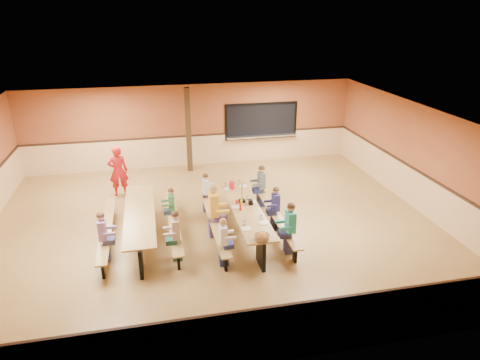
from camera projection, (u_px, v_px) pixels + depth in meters
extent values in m
plane|color=olive|center=(215.00, 226.00, 11.66)|extent=(12.00, 12.00, 0.00)
cube|color=brown|center=(192.00, 126.00, 15.62)|extent=(12.00, 0.04, 3.00)
cube|color=brown|center=(263.00, 291.00, 6.57)|extent=(12.00, 0.04, 3.00)
cube|color=brown|center=(420.00, 159.00, 12.26)|extent=(0.04, 10.00, 3.00)
cube|color=white|center=(212.00, 118.00, 10.53)|extent=(12.00, 10.00, 0.04)
cube|color=black|center=(261.00, 121.00, 16.08)|extent=(2.60, 0.06, 1.20)
cube|color=silver|center=(262.00, 136.00, 16.21)|extent=(2.70, 0.28, 0.06)
cube|color=#312110|center=(188.00, 130.00, 15.04)|extent=(0.18, 0.18, 3.00)
cube|color=olive|center=(246.00, 208.00, 11.01)|extent=(0.75, 3.60, 0.04)
cube|color=black|center=(261.00, 252.00, 9.75)|extent=(0.08, 0.60, 0.70)
cube|color=black|center=(234.00, 197.00, 12.55)|extent=(0.08, 0.60, 0.70)
cube|color=olive|center=(214.00, 222.00, 10.96)|extent=(0.26, 3.60, 0.04)
cube|color=black|center=(215.00, 229.00, 11.04)|extent=(0.06, 0.18, 0.41)
cube|color=olive|center=(276.00, 215.00, 11.28)|extent=(0.26, 3.60, 0.04)
cube|color=black|center=(276.00, 223.00, 11.37)|extent=(0.06, 0.18, 0.41)
cube|color=olive|center=(140.00, 213.00, 10.75)|extent=(0.75, 3.60, 0.04)
cube|color=black|center=(141.00, 259.00, 9.49)|extent=(0.08, 0.60, 0.70)
cube|color=black|center=(141.00, 201.00, 12.29)|extent=(0.08, 0.60, 0.70)
cube|color=olive|center=(107.00, 227.00, 10.70)|extent=(0.26, 3.60, 0.04)
cube|color=black|center=(108.00, 235.00, 10.78)|extent=(0.06, 0.18, 0.41)
cube|color=olive|center=(173.00, 220.00, 11.02)|extent=(0.26, 3.60, 0.04)
cube|color=black|center=(174.00, 228.00, 11.10)|extent=(0.06, 0.18, 0.41)
imported|color=red|center=(118.00, 171.00, 13.25)|extent=(0.62, 0.43, 1.62)
cylinder|color=red|center=(232.00, 185.00, 12.10)|extent=(0.16, 0.16, 0.22)
cube|color=black|center=(251.00, 202.00, 11.17)|extent=(0.10, 0.14, 0.13)
cylinder|color=yellow|center=(241.00, 203.00, 11.08)|extent=(0.06, 0.06, 0.17)
cylinder|color=#B2140F|center=(240.00, 207.00, 10.85)|extent=(0.06, 0.06, 0.17)
cube|color=black|center=(242.00, 201.00, 11.32)|extent=(0.16, 0.16, 0.06)
cube|color=olive|center=(242.00, 191.00, 11.22)|extent=(0.02, 0.09, 0.50)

